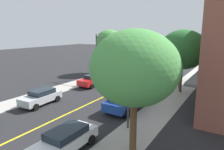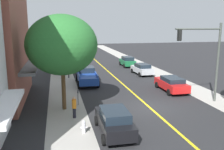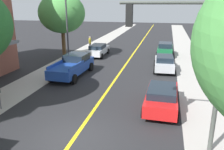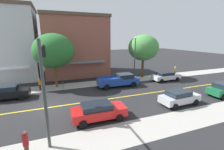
{
  "view_description": "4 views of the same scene",
  "coord_description": "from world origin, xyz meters",
  "px_view_note": "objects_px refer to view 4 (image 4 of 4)",
  "views": [
    {
      "loc": [
        -12.51,
        26.13,
        7.19
      ],
      "look_at": [
        0.19,
        5.64,
        2.11
      ],
      "focal_mm": 33.04,
      "sensor_mm": 36.0,
      "label": 1
    },
    {
      "loc": [
        -7.26,
        -17.9,
        6.62
      ],
      "look_at": [
        -1.53,
        7.23,
        1.35
      ],
      "focal_mm": 39.19,
      "sensor_mm": 36.0,
      "label": 2
    },
    {
      "loc": [
        4.06,
        -9.39,
        6.32
      ],
      "look_at": [
        0.56,
        5.66,
        1.53
      ],
      "focal_mm": 37.62,
      "sensor_mm": 36.0,
      "label": 3
    },
    {
      "loc": [
        15.81,
        1.04,
        6.85
      ],
      "look_at": [
        -2.38,
        7.93,
        2.18
      ],
      "focal_mm": 25.0,
      "sensor_mm": 36.0,
      "label": 4
    }
  ],
  "objects_px": {
    "traffic_light_mast": "(44,76)",
    "pedestrian_yellow_shirt": "(175,70)",
    "black_sedan_left_curb": "(8,92)",
    "street_tree_left_far": "(54,51)",
    "pedestrian_red_shirt": "(26,143)",
    "white_sedan_left_curb": "(166,76)",
    "blue_pickup_truck": "(119,80)",
    "street_lamp": "(135,55)",
    "parking_meter": "(63,83)",
    "green_sedan_right_curb": "(224,89)",
    "street_tree_right_corner": "(143,48)",
    "red_sedan_right_curb": "(99,111)",
    "pedestrian_orange_shirt": "(40,84)",
    "silver_sedan_right_curb": "(179,97)",
    "fire_hydrant": "(16,90)"
  },
  "relations": [
    {
      "from": "fire_hydrant",
      "to": "street_lamp",
      "type": "xyz_separation_m",
      "value": [
        -0.05,
        16.71,
        3.86
      ]
    },
    {
      "from": "silver_sedan_right_curb",
      "to": "pedestrian_orange_shirt",
      "type": "height_order",
      "value": "pedestrian_orange_shirt"
    },
    {
      "from": "street_tree_right_corner",
      "to": "silver_sedan_right_curb",
      "type": "distance_m",
      "value": 12.59
    },
    {
      "from": "pedestrian_yellow_shirt",
      "to": "street_lamp",
      "type": "bearing_deg",
      "value": -131.29
    },
    {
      "from": "street_tree_left_far",
      "to": "pedestrian_yellow_shirt",
      "type": "bearing_deg",
      "value": 88.91
    },
    {
      "from": "white_sedan_left_curb",
      "to": "pedestrian_yellow_shirt",
      "type": "distance_m",
      "value": 4.66
    },
    {
      "from": "pedestrian_yellow_shirt",
      "to": "fire_hydrant",
      "type": "bearing_deg",
      "value": -133.62
    },
    {
      "from": "blue_pickup_truck",
      "to": "pedestrian_yellow_shirt",
      "type": "height_order",
      "value": "blue_pickup_truck"
    },
    {
      "from": "red_sedan_right_curb",
      "to": "blue_pickup_truck",
      "type": "bearing_deg",
      "value": 57.44
    },
    {
      "from": "black_sedan_left_curb",
      "to": "street_tree_left_far",
      "type": "bearing_deg",
      "value": 29.52
    },
    {
      "from": "blue_pickup_truck",
      "to": "pedestrian_yellow_shirt",
      "type": "bearing_deg",
      "value": 13.3
    },
    {
      "from": "pedestrian_red_shirt",
      "to": "white_sedan_left_curb",
      "type": "bearing_deg",
      "value": 165.09
    },
    {
      "from": "white_sedan_left_curb",
      "to": "parking_meter",
      "type": "bearing_deg",
      "value": 174.22
    },
    {
      "from": "traffic_light_mast",
      "to": "pedestrian_yellow_shirt",
      "type": "height_order",
      "value": "traffic_light_mast"
    },
    {
      "from": "fire_hydrant",
      "to": "blue_pickup_truck",
      "type": "distance_m",
      "value": 13.38
    },
    {
      "from": "silver_sedan_right_curb",
      "to": "black_sedan_left_curb",
      "type": "bearing_deg",
      "value": 152.46
    },
    {
      "from": "parking_meter",
      "to": "pedestrian_red_shirt",
      "type": "relative_size",
      "value": 0.75
    },
    {
      "from": "parking_meter",
      "to": "traffic_light_mast",
      "type": "xyz_separation_m",
      "value": [
        10.73,
        -1.61,
        3.58
      ]
    },
    {
      "from": "white_sedan_left_curb",
      "to": "silver_sedan_right_curb",
      "type": "relative_size",
      "value": 1.08
    },
    {
      "from": "red_sedan_right_curb",
      "to": "blue_pickup_truck",
      "type": "distance_m",
      "value": 9.61
    },
    {
      "from": "pedestrian_red_shirt",
      "to": "black_sedan_left_curb",
      "type": "bearing_deg",
      "value": -118.09
    },
    {
      "from": "parking_meter",
      "to": "black_sedan_left_curb",
      "type": "height_order",
      "value": "black_sedan_left_curb"
    },
    {
      "from": "street_lamp",
      "to": "white_sedan_left_curb",
      "type": "relative_size",
      "value": 1.49
    },
    {
      "from": "traffic_light_mast",
      "to": "street_lamp",
      "type": "xyz_separation_m",
      "value": [
        -10.93,
        12.73,
        -0.19
      ]
    },
    {
      "from": "pedestrian_orange_shirt",
      "to": "green_sedan_right_curb",
      "type": "bearing_deg",
      "value": -83.12
    },
    {
      "from": "pedestrian_yellow_shirt",
      "to": "red_sedan_right_curb",
      "type": "bearing_deg",
      "value": -104.44
    },
    {
      "from": "street_tree_left_far",
      "to": "red_sedan_right_curb",
      "type": "distance_m",
      "value": 12.08
    },
    {
      "from": "pedestrian_orange_shirt",
      "to": "pedestrian_red_shirt",
      "type": "relative_size",
      "value": 0.91
    },
    {
      "from": "street_tree_left_far",
      "to": "street_tree_right_corner",
      "type": "bearing_deg",
      "value": 92.73
    },
    {
      "from": "black_sedan_left_curb",
      "to": "blue_pickup_truck",
      "type": "xyz_separation_m",
      "value": [
        -0.0,
        13.71,
        0.08
      ]
    },
    {
      "from": "red_sedan_right_curb",
      "to": "green_sedan_right_curb",
      "type": "height_order",
      "value": "green_sedan_right_curb"
    },
    {
      "from": "traffic_light_mast",
      "to": "red_sedan_right_curb",
      "type": "bearing_deg",
      "value": -74.89
    },
    {
      "from": "parking_meter",
      "to": "traffic_light_mast",
      "type": "bearing_deg",
      "value": -8.52
    },
    {
      "from": "street_tree_left_far",
      "to": "pedestrian_yellow_shirt",
      "type": "height_order",
      "value": "street_tree_left_far"
    },
    {
      "from": "street_lamp",
      "to": "pedestrian_orange_shirt",
      "type": "height_order",
      "value": "street_lamp"
    },
    {
      "from": "red_sedan_right_curb",
      "to": "green_sedan_right_curb",
      "type": "relative_size",
      "value": 1.12
    },
    {
      "from": "street_tree_right_corner",
      "to": "pedestrian_yellow_shirt",
      "type": "height_order",
      "value": "street_tree_right_corner"
    },
    {
      "from": "black_sedan_left_curb",
      "to": "green_sedan_right_curb",
      "type": "height_order",
      "value": "green_sedan_right_curb"
    },
    {
      "from": "parking_meter",
      "to": "street_lamp",
      "type": "distance_m",
      "value": 11.63
    },
    {
      "from": "street_lamp",
      "to": "street_tree_left_far",
      "type": "bearing_deg",
      "value": -94.66
    },
    {
      "from": "green_sedan_right_curb",
      "to": "blue_pickup_truck",
      "type": "height_order",
      "value": "blue_pickup_truck"
    },
    {
      "from": "white_sedan_left_curb",
      "to": "silver_sedan_right_curb",
      "type": "height_order",
      "value": "silver_sedan_right_curb"
    },
    {
      "from": "parking_meter",
      "to": "white_sedan_left_curb",
      "type": "distance_m",
      "value": 16.06
    },
    {
      "from": "street_tree_right_corner",
      "to": "silver_sedan_right_curb",
      "type": "xyz_separation_m",
      "value": [
        11.52,
        -2.59,
        -4.38
      ]
    },
    {
      "from": "street_lamp",
      "to": "black_sedan_left_curb",
      "type": "distance_m",
      "value": 17.62
    },
    {
      "from": "green_sedan_right_curb",
      "to": "street_tree_right_corner",
      "type": "bearing_deg",
      "value": 111.34
    },
    {
      "from": "parking_meter",
      "to": "blue_pickup_truck",
      "type": "height_order",
      "value": "blue_pickup_truck"
    },
    {
      "from": "traffic_light_mast",
      "to": "blue_pickup_truck",
      "type": "xyz_separation_m",
      "value": [
        -9.04,
        9.26,
        -3.54
      ]
    },
    {
      "from": "white_sedan_left_curb",
      "to": "pedestrian_yellow_shirt",
      "type": "height_order",
      "value": "pedestrian_yellow_shirt"
    },
    {
      "from": "traffic_light_mast",
      "to": "black_sedan_left_curb",
      "type": "xyz_separation_m",
      "value": [
        -9.04,
        -4.45,
        -3.63
      ]
    }
  ]
}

